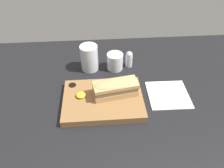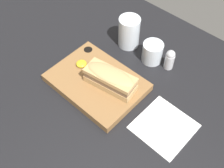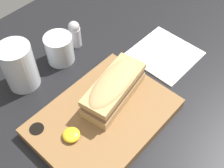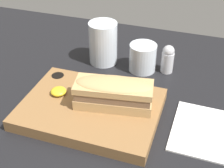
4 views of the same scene
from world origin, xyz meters
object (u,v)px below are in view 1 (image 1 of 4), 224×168
napkin (168,95)px  serving_board (103,100)px  water_glass (89,59)px  wine_glass (115,62)px  sandwich (116,87)px  salt_shaker (129,59)px

napkin → serving_board: bearing=-175.5°
water_glass → wine_glass: (11.62, -0.65, -1.62)cm
sandwich → water_glass: (-10.06, 21.15, -1.14)cm
serving_board → salt_shaker: size_ratio=3.87×
wine_glass → serving_board: bearing=-106.8°
serving_board → water_glass: bearing=102.5°
sandwich → napkin: sandwich is taller
serving_board → sandwich: sandwich is taller
serving_board → water_glass: 23.40cm
serving_board → sandwich: (5.05, 1.39, 4.94)cm
sandwich → napkin: (21.63, 0.70, -6.12)cm
sandwich → water_glass: 23.44cm
water_glass → napkin: water_glass is taller
sandwich → napkin: size_ratio=1.07×
serving_board → water_glass: size_ratio=2.57×
napkin → salt_shaker: size_ratio=2.10×
sandwich → napkin: 22.49cm
wine_glass → salt_shaker: salt_shaker is taller
sandwich → napkin: bearing=1.8°
water_glass → wine_glass: size_ratio=1.57×
napkin → salt_shaker: 25.26cm
serving_board → napkin: 26.79cm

